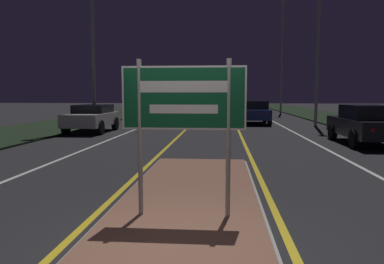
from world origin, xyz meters
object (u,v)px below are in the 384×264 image
streetlight_right_far (282,41)px  car_receding_0 (366,124)px  highway_sign (184,106)px  streetlight_left_near (92,2)px  car_receding_1 (253,112)px  streetlight_right_near (319,9)px  car_approaching_0 (92,117)px

streetlight_right_far → car_receding_0: size_ratio=2.64×
streetlight_right_far → highway_sign: bearing=-101.1°
streetlight_left_near → highway_sign: bearing=-66.1°
highway_sign → car_receding_0: bearing=57.0°
highway_sign → car_receding_0: size_ratio=0.54×
streetlight_left_near → streetlight_right_far: (12.58, 17.73, 0.32)m
car_receding_1 → streetlight_right_far: bearing=73.8°
streetlight_right_near → car_receding_0: bearing=-90.9°
streetlight_right_near → car_approaching_0: bearing=-159.9°
streetlight_right_far → car_approaching_0: bearing=-123.2°
streetlight_right_far → car_receding_0: 23.47m
streetlight_right_near → car_approaching_0: (-12.22, -4.48, -6.13)m
highway_sign → streetlight_right_far: bearing=78.9°
car_receding_0 → car_approaching_0: bearing=162.6°
streetlight_right_near → car_approaching_0: size_ratio=2.79×
car_approaching_0 → car_receding_1: bearing=35.5°
streetlight_left_near → car_receding_0: 14.54m
streetlight_left_near → streetlight_right_near: bearing=15.2°
streetlight_left_near → car_approaching_0: (0.25, -1.09, -5.96)m
streetlight_right_near → car_receding_0: size_ratio=2.63×
car_approaching_0 → highway_sign: bearing=-65.2°
streetlight_right_far → car_receding_0: bearing=-90.6°
car_receding_1 → car_approaching_0: 10.62m
highway_sign → streetlight_left_near: 16.31m
streetlight_left_near → car_receding_0: size_ratio=2.62×
car_approaching_0 → streetlight_left_near: bearing=103.1°
highway_sign → streetlight_right_near: 19.34m
car_receding_1 → streetlight_right_near: bearing=-25.2°
streetlight_right_near → streetlight_right_far: streetlight_right_far is taller
streetlight_left_near → streetlight_right_far: 21.75m
highway_sign → streetlight_left_near: size_ratio=0.20×
streetlight_left_near → car_receding_1: bearing=29.7°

